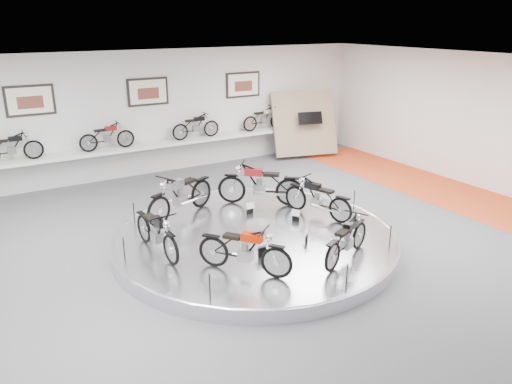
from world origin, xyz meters
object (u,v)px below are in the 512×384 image
bike_b (181,195)px  bike_e (347,239)px  display_platform (255,239)px  bike_c (156,231)px  shelf (154,145)px  bike_a (260,184)px  bike_d (244,249)px  bike_f (318,198)px

bike_b → bike_e: size_ratio=1.24×
display_platform → bike_c: size_ratio=3.96×
shelf → bike_c: size_ratio=6.80×
bike_a → bike_e: bike_a is taller
display_platform → shelf: bearing=90.0°
shelf → bike_e: bearing=-83.9°
bike_a → shelf: bearing=-38.5°
bike_d → bike_f: bearing=80.2°
shelf → bike_c: (-2.25, -6.20, -0.22)m
bike_b → bike_e: bike_b is taller
bike_b → bike_e: (1.92, -3.89, -0.11)m
bike_f → display_platform: bearing=75.2°
shelf → bike_d: (-1.12, -7.87, -0.22)m
bike_c → bike_e: bike_c is taller
bike_e → bike_d: bearing=140.1°
bike_b → bike_c: size_ratio=1.17×
bike_c → bike_f: size_ratio=0.98×
bike_b → bike_f: bearing=124.2°
display_platform → shelf: shelf is taller
bike_b → display_platform: bearing=94.6°
display_platform → bike_e: size_ratio=4.17×
shelf → bike_e: size_ratio=7.16×
shelf → bike_d: bearing=-98.1°
bike_d → bike_b: bearing=140.5°
bike_d → bike_f: (2.95, 1.57, 0.01)m
bike_f → bike_c: bearing=70.6°
shelf → bike_a: bearing=-77.5°
bike_d → bike_f: 3.35m
bike_a → bike_f: bearing=156.7°
display_platform → shelf: size_ratio=0.58×
display_platform → bike_d: (-1.12, -1.47, 0.63)m
display_platform → bike_c: 2.34m
bike_b → bike_a: bearing=147.4°
display_platform → bike_f: 1.94m
shelf → bike_d: size_ratio=6.75×
bike_a → bike_e: size_ratio=1.24×
bike_a → bike_c: bike_a is taller
display_platform → bike_b: (-1.02, 1.84, 0.71)m
bike_d → bike_f: bike_f is taller
bike_b → shelf: bearing=-127.0°
bike_a → bike_b: bike_a is taller
bike_d → bike_e: bearing=36.1°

